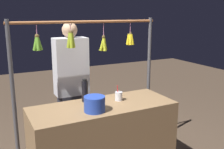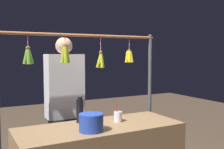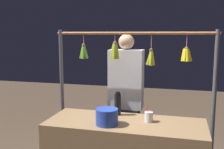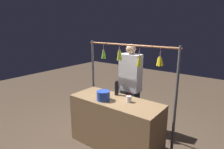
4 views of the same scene
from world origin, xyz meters
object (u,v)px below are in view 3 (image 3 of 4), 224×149
(vendor_person, at_px, (126,105))
(drink_cup, at_px, (149,117))
(water_bottle, at_px, (118,104))
(blue_bucket, at_px, (107,117))

(vendor_person, bearing_deg, drink_cup, 120.61)
(water_bottle, relative_size, blue_bucket, 1.20)
(water_bottle, bearing_deg, drink_cup, 157.59)
(water_bottle, height_order, blue_bucket, water_bottle)
(water_bottle, bearing_deg, blue_bucket, 85.48)
(drink_cup, relative_size, vendor_person, 0.10)
(vendor_person, bearing_deg, water_bottle, 90.36)
(drink_cup, bearing_deg, water_bottle, -22.41)
(blue_bucket, relative_size, drink_cup, 1.20)
(blue_bucket, height_order, drink_cup, drink_cup)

